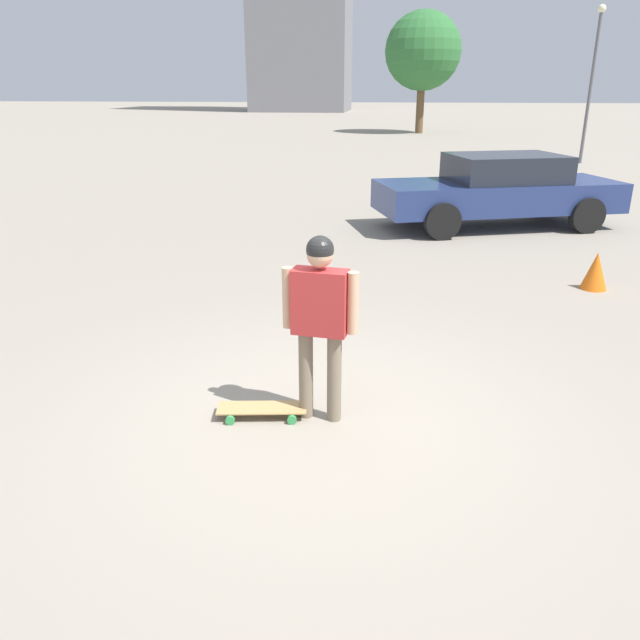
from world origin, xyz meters
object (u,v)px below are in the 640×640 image
object	(u,v)px
car_parked_near	(499,190)
traffic_cone	(596,271)
skateboard	(262,409)
person	(320,310)

from	to	relation	value
car_parked_near	traffic_cone	world-z (taller)	car_parked_near
skateboard	traffic_cone	bearing A→B (deg)	-141.21
person	car_parked_near	size ratio (longest dim) A/B	0.32
person	skateboard	world-z (taller)	person
skateboard	traffic_cone	xyz separation A→B (m)	(3.90, 4.15, 0.19)
car_parked_near	traffic_cone	distance (m)	4.20
car_parked_near	skateboard	bearing A→B (deg)	51.45
person	traffic_cone	size ratio (longest dim) A/B	3.03
skateboard	car_parked_near	distance (m)	8.85
skateboard	traffic_cone	size ratio (longest dim) A/B	1.50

